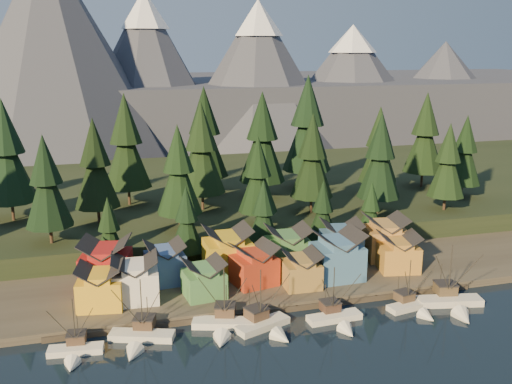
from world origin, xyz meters
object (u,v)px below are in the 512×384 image
object	(u,v)px
boat_3	(267,319)
house_back_1	(165,262)
boat_6	(453,296)
boat_0	(74,345)
house_front_1	(135,277)
boat_5	(414,301)
house_front_0	(100,285)
boat_1	(140,331)
boat_4	(337,313)
boat_2	(224,318)
house_back_0	(106,263)

from	to	relation	value
boat_3	house_back_1	distance (m)	26.40
boat_3	boat_6	size ratio (longest dim) A/B	0.87
boat_0	house_front_1	bearing A→B (deg)	61.08
boat_5	house_front_0	world-z (taller)	house_front_0
boat_5	house_back_1	xyz separation A→B (m)	(-42.42, 21.85, 3.90)
house_front_0	boat_5	bearing A→B (deg)	-5.44
boat_1	boat_5	distance (m)	49.12
boat_1	boat_4	size ratio (longest dim) A/B	1.07
boat_4	house_front_1	world-z (taller)	house_front_1
house_front_0	boat_2	bearing A→B (deg)	-21.89
house_front_0	house_back_1	xyz separation A→B (m)	(12.42, 7.84, 0.19)
boat_6	house_front_0	bearing A→B (deg)	177.95
boat_2	house_front_1	size ratio (longest dim) A/B	1.39
house_back_0	house_back_1	size ratio (longest dim) A/B	1.30
boat_2	boat_4	distance (m)	19.85
boat_3	house_back_0	xyz separation A→B (m)	(-25.62, 22.14, 4.44)
boat_2	house_front_1	xyz separation A→B (m)	(-13.64, 12.84, 3.82)
house_front_0	house_front_1	xyz separation A→B (m)	(6.19, 1.03, 0.34)
boat_5	boat_4	bearing A→B (deg)	172.09
boat_1	house_front_0	distance (m)	14.10
house_back_1	boat_2	bearing A→B (deg)	-74.22
boat_4	boat_3	bearing A→B (deg)	173.68
house_front_0	house_front_1	distance (m)	6.28
boat_1	house_back_0	xyz separation A→B (m)	(-4.55, 20.52, 4.60)
boat_1	boat_4	distance (m)	33.80
house_front_1	house_back_1	world-z (taller)	house_front_1
boat_6	house_front_0	distance (m)	64.26
boat_3	house_front_1	xyz separation A→B (m)	(-20.63, 15.02, 3.76)
boat_3	house_front_1	size ratio (longest dim) A/B	1.33
boat_1	house_front_0	bearing A→B (deg)	134.11
boat_0	boat_5	world-z (taller)	boat_5
boat_2	house_front_0	world-z (taller)	boat_2
boat_4	boat_5	distance (m)	15.39
boat_3	house_back_0	distance (m)	34.16
boat_0	house_front_1	distance (m)	18.69
boat_4	house_back_0	distance (m)	44.82
boat_1	house_back_1	xyz separation A→B (m)	(6.68, 20.21, 3.77)
boat_4	boat_6	xyz separation A→B (m)	(22.98, -0.10, 0.29)
boat_2	boat_4	world-z (taller)	boat_2
boat_0	boat_6	xyz separation A→B (m)	(66.82, -0.98, 0.40)
boat_5	house_front_0	xyz separation A→B (m)	(-54.84, 14.01, 3.70)
boat_3	boat_5	xyz separation A→B (m)	(28.02, -0.02, -0.29)
boat_6	house_back_0	distance (m)	65.55
boat_3	boat_5	distance (m)	28.02
house_back_1	boat_4	bearing A→B (deg)	-44.69
boat_2	boat_4	bearing A→B (deg)	9.15
boat_4	house_front_0	xyz separation A→B (m)	(-39.46, 14.70, 3.65)
boat_0	boat_2	distance (m)	24.30
boat_2	boat_1	bearing A→B (deg)	-160.18
boat_5	boat_6	bearing A→B (deg)	-16.48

